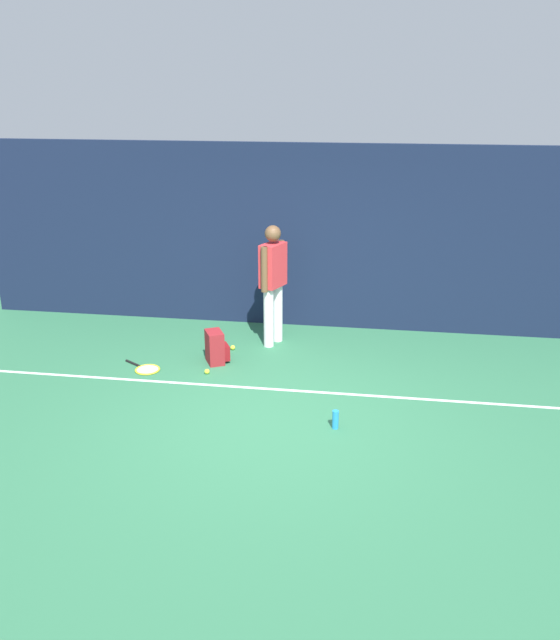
% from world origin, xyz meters
% --- Properties ---
extents(ground_plane, '(12.00, 12.00, 0.00)m').
position_xyz_m(ground_plane, '(0.00, 0.00, 0.00)').
color(ground_plane, '#2D6B47').
extents(back_fence, '(10.00, 0.10, 2.71)m').
position_xyz_m(back_fence, '(0.00, 3.00, 1.36)').
color(back_fence, '#141E38').
rests_on(back_fence, ground).
extents(court_line, '(9.00, 0.05, 0.00)m').
position_xyz_m(court_line, '(0.00, 0.68, 0.00)').
color(court_line, white).
rests_on(court_line, ground).
extents(tennis_player, '(0.36, 0.50, 1.70)m').
position_xyz_m(tennis_player, '(-0.36, 2.15, 0.97)').
color(tennis_player, white).
rests_on(tennis_player, ground).
extents(tennis_racket, '(0.61, 0.48, 0.03)m').
position_xyz_m(tennis_racket, '(-1.84, 0.99, 0.01)').
color(tennis_racket, black).
rests_on(tennis_racket, ground).
extents(backpack, '(0.37, 0.36, 0.44)m').
position_xyz_m(backpack, '(-1.00, 1.37, 0.21)').
color(backpack, maroon).
rests_on(backpack, ground).
extents(tennis_ball_near_player, '(0.07, 0.07, 0.07)m').
position_xyz_m(tennis_ball_near_player, '(-1.03, 0.99, 0.03)').
color(tennis_ball_near_player, '#CCE033').
rests_on(tennis_ball_near_player, ground).
extents(tennis_ball_by_fence, '(0.07, 0.07, 0.07)m').
position_xyz_m(tennis_ball_by_fence, '(-0.88, 1.83, 0.03)').
color(tennis_ball_by_fence, '#CCE033').
rests_on(tennis_ball_by_fence, ground).
extents(water_bottle, '(0.07, 0.07, 0.21)m').
position_xyz_m(water_bottle, '(0.69, -0.16, 0.10)').
color(water_bottle, '#268CD8').
rests_on(water_bottle, ground).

